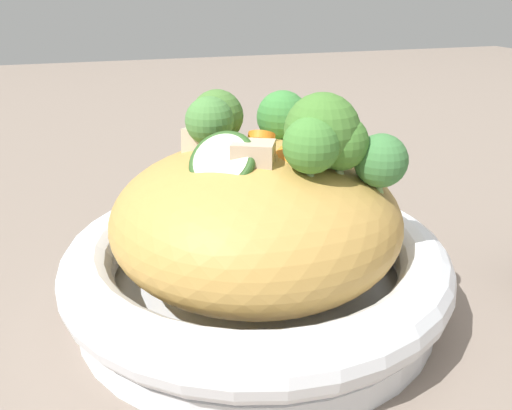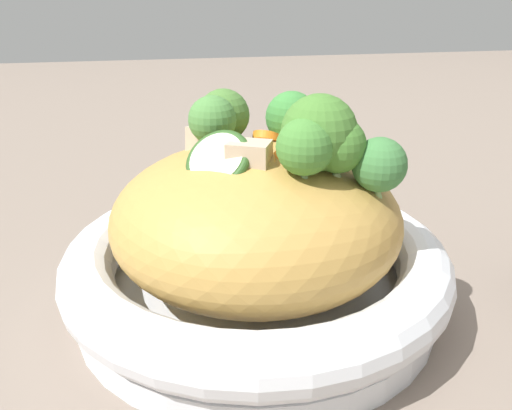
# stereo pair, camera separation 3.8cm
# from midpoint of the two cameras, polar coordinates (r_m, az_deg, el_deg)

# --- Properties ---
(ground_plane) EXTENTS (3.00, 3.00, 0.00)m
(ground_plane) POSITION_cam_midpoint_polar(r_m,az_deg,el_deg) (0.42, 2.65, -10.37)
(ground_plane) COLOR gray
(serving_bowl) EXTENTS (0.28, 0.28, 0.06)m
(serving_bowl) POSITION_cam_midpoint_polar(r_m,az_deg,el_deg) (0.41, 2.72, -6.85)
(serving_bowl) COLOR white
(serving_bowl) RESTS_ON ground_plane
(noodle_heap) EXTENTS (0.21, 0.21, 0.11)m
(noodle_heap) POSITION_cam_midpoint_polar(r_m,az_deg,el_deg) (0.39, 2.83, -1.47)
(noodle_heap) COLOR #BC9046
(noodle_heap) RESTS_ON serving_bowl
(broccoli_florets) EXTENTS (0.15, 0.14, 0.08)m
(broccoli_florets) POSITION_cam_midpoint_polar(r_m,az_deg,el_deg) (0.37, 7.11, 7.48)
(broccoli_florets) COLOR #9EB575
(broccoli_florets) RESTS_ON serving_bowl
(carrot_coins) EXTENTS (0.08, 0.08, 0.03)m
(carrot_coins) POSITION_cam_midpoint_polar(r_m,az_deg,el_deg) (0.38, 7.60, 5.84)
(carrot_coins) COLOR orange
(carrot_coins) RESTS_ON serving_bowl
(zucchini_slices) EXTENTS (0.12, 0.07, 0.04)m
(zucchini_slices) POSITION_cam_midpoint_polar(r_m,az_deg,el_deg) (0.37, -1.11, 5.87)
(zucchini_slices) COLOR beige
(zucchini_slices) RESTS_ON serving_bowl
(chicken_chunks) EXTENTS (0.09, 0.12, 0.03)m
(chicken_chunks) POSITION_cam_midpoint_polar(r_m,az_deg,el_deg) (0.38, 4.20, 6.36)
(chicken_chunks) COLOR #CDB08D
(chicken_chunks) RESTS_ON serving_bowl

